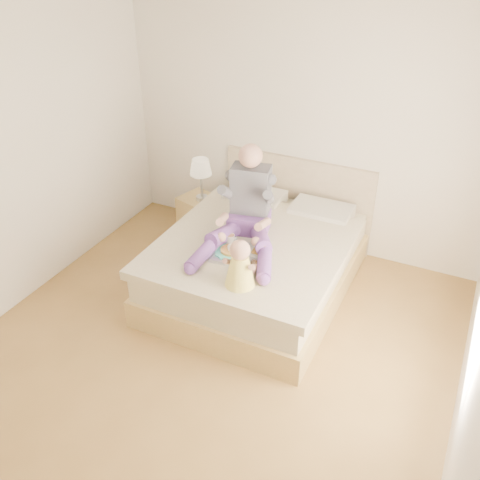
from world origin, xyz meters
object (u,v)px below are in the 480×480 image
at_px(adult, 246,212).
at_px(tray, 241,253).
at_px(bed, 261,258).
at_px(baby, 240,266).
at_px(nightstand, 200,218).

xyz_separation_m(adult, tray, (0.11, -0.32, -0.23)).
bearing_deg(bed, baby, -78.25).
relative_size(nightstand, adult, 0.44).
relative_size(bed, adult, 1.90).
distance_m(bed, tray, 0.55).
bearing_deg(adult, nightstand, 131.31).
xyz_separation_m(bed, tray, (-0.00, -0.44, 0.32)).
height_order(adult, tray, adult).
bearing_deg(baby, nightstand, 128.91).
bearing_deg(tray, baby, -70.91).
relative_size(nightstand, baby, 1.20).
bearing_deg(adult, tray, -83.48).
height_order(bed, baby, baby).
xyz_separation_m(nightstand, adult, (0.89, -0.66, 0.62)).
height_order(bed, tray, bed).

